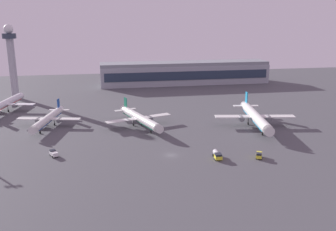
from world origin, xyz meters
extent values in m
plane|color=#4C4C51|center=(0.00, 0.00, 0.00)|extent=(416.00, 416.00, 0.00)
cube|color=#9EA3AD|center=(39.03, 145.26, 7.00)|extent=(125.44, 22.00, 14.00)
cube|color=#263347|center=(39.03, 134.06, 7.70)|extent=(120.42, 0.40, 6.16)
cube|color=gray|center=(39.03, 145.26, 15.20)|extent=(125.44, 19.80, 2.40)
cylinder|color=#A8A8B2|center=(-76.11, 114.11, 18.18)|extent=(4.40, 4.40, 36.36)
cylinder|color=#2D3847|center=(-76.11, 114.11, 37.86)|extent=(8.00, 8.00, 3.00)
sphere|color=silver|center=(-76.11, 114.11, 41.88)|extent=(5.60, 5.60, 5.60)
cylinder|color=silver|center=(45.12, 28.83, 4.70)|extent=(11.22, 41.41, 4.36)
cone|color=silver|center=(41.43, 7.14, 4.70)|extent=(4.54, 3.41, 4.14)
cone|color=silver|center=(48.85, 50.75, 4.70)|extent=(4.40, 3.82, 3.92)
cube|color=silver|center=(45.31, 29.96, 4.47)|extent=(36.93, 10.68, 0.40)
cube|color=silver|center=(48.49, 48.60, 4.93)|extent=(12.89, 4.83, 0.40)
cube|color=#1984B2|center=(48.43, 48.26, 8.42)|extent=(0.95, 3.67, 7.45)
cylinder|color=slate|center=(51.53, 28.90, 3.67)|extent=(3.18, 4.49, 2.52)
cylinder|color=slate|center=(39.10, 31.02, 3.67)|extent=(3.18, 4.49, 2.52)
cube|color=#1984B2|center=(45.12, 28.83, 3.50)|extent=(10.24, 38.08, 0.41)
cylinder|color=#333338|center=(42.91, 15.81, 2.66)|extent=(0.32, 0.32, 4.07)
cylinder|color=black|center=(42.91, 15.81, 0.63)|extent=(0.66, 1.32, 1.26)
cylinder|color=#333338|center=(48.09, 31.23, 2.66)|extent=(0.32, 0.32, 4.07)
cylinder|color=black|center=(48.09, 31.23, 0.63)|extent=(0.66, 1.32, 1.26)
cylinder|color=#333338|center=(43.12, 32.08, 2.66)|extent=(0.32, 0.32, 4.07)
cylinder|color=black|center=(43.12, 32.08, 0.63)|extent=(0.66, 1.32, 1.26)
cylinder|color=silver|center=(-7.04, 38.19, 4.03)|extent=(14.55, 34.77, 3.73)
cone|color=silver|center=(-1.17, 20.27, 4.03)|extent=(4.10, 3.34, 3.55)
cone|color=silver|center=(-12.96, 56.30, 4.03)|extent=(4.05, 3.66, 3.36)
cube|color=silver|center=(-7.34, 39.13, 3.83)|extent=(31.10, 13.51, 0.34)
cube|color=silver|center=(-12.38, 54.53, 4.22)|extent=(11.00, 5.60, 0.34)
cube|color=#146B4C|center=(-12.29, 54.25, 7.22)|extent=(1.26, 3.08, 6.38)
cylinder|color=slate|center=(-2.21, 40.81, 3.14)|extent=(3.15, 4.03, 2.16)
cylinder|color=slate|center=(-12.48, 37.45, 3.14)|extent=(3.15, 4.03, 2.16)
cube|color=#146B4C|center=(-7.04, 38.19, 3.00)|extent=(13.31, 31.96, 0.35)
cylinder|color=#333338|center=(-3.52, 27.44, 2.28)|extent=(0.28, 0.28, 3.49)
cylinder|color=black|center=(-3.52, 27.44, 0.54)|extent=(0.71, 1.15, 1.08)
cylinder|color=#333338|center=(-5.75, 41.20, 2.28)|extent=(0.28, 0.28, 3.49)
cylinder|color=black|center=(-5.75, 41.20, 0.54)|extent=(0.71, 1.15, 1.08)
cylinder|color=#333338|center=(-9.85, 39.85, 2.28)|extent=(0.28, 0.28, 3.49)
cylinder|color=black|center=(-9.85, 39.85, 0.54)|extent=(0.71, 1.15, 1.08)
cylinder|color=silver|center=(-48.44, 46.01, 3.72)|extent=(10.61, 32.64, 3.45)
cone|color=silver|center=(-52.30, 29.01, 3.72)|extent=(3.68, 2.85, 3.28)
cone|color=silver|center=(-44.54, 63.19, 3.72)|extent=(3.59, 3.17, 3.11)
cube|color=silver|center=(-48.24, 46.90, 3.54)|extent=(29.14, 9.98, 0.32)
cube|color=silver|center=(-44.92, 61.51, 3.90)|extent=(10.22, 4.34, 0.32)
cube|color=#19479E|center=(-44.98, 61.24, 6.67)|extent=(0.91, 2.89, 5.90)
cylinder|color=slate|center=(-43.37, 45.79, 2.91)|extent=(2.67, 3.63, 2.00)
cylinder|color=slate|center=(-53.11, 48.00, 2.91)|extent=(2.67, 3.63, 2.00)
cube|color=#19479E|center=(-48.44, 46.01, 2.77)|extent=(9.69, 30.01, 0.33)
cylinder|color=#333338|center=(-50.76, 35.81, 2.11)|extent=(0.25, 0.25, 3.22)
cylinder|color=black|center=(-50.76, 35.81, 0.50)|extent=(0.58, 1.05, 1.00)
cylinder|color=#333338|center=(-45.99, 47.78, 2.11)|extent=(0.25, 0.25, 3.22)
cylinder|color=black|center=(-45.99, 47.78, 0.50)|extent=(0.58, 1.05, 1.00)
cylinder|color=#333338|center=(-49.89, 48.67, 2.11)|extent=(0.25, 0.25, 3.22)
cylinder|color=black|center=(-49.89, 48.67, 0.50)|extent=(0.58, 1.05, 1.00)
cylinder|color=white|center=(-74.44, 81.17, 4.08)|extent=(11.22, 35.85, 3.78)
cone|color=white|center=(-70.43, 99.86, 4.08)|extent=(4.02, 3.09, 3.60)
cube|color=white|center=(-74.64, 80.19, 3.88)|extent=(32.00, 10.58, 0.35)
cylinder|color=slate|center=(-69.29, 79.04, 3.19)|extent=(2.89, 3.96, 2.19)
cube|color=red|center=(-74.44, 81.17, 3.04)|extent=(10.25, 32.96, 0.36)
cylinder|color=#333338|center=(-72.03, 92.38, 2.32)|extent=(0.28, 0.28, 3.54)
cylinder|color=black|center=(-72.03, 92.38, 0.55)|extent=(0.62, 1.15, 1.10)
cylinder|color=#333338|center=(-77.10, 79.19, 2.32)|extent=(0.28, 0.28, 3.54)
cylinder|color=black|center=(-77.10, 79.19, 0.55)|extent=(0.62, 1.15, 1.10)
cylinder|color=#333338|center=(-72.82, 78.27, 2.32)|extent=(0.28, 0.28, 3.54)
cylinder|color=black|center=(-72.82, 78.27, 0.55)|extent=(0.62, 1.15, 1.10)
cube|color=yellow|center=(15.53, -7.61, 1.05)|extent=(2.62, 3.17, 1.20)
cube|color=#1E232D|center=(15.53, -7.61, 2.00)|extent=(2.40, 2.80, 0.70)
cylinder|color=silver|center=(15.73, -4.92, 1.44)|extent=(2.11, 4.32, 1.80)
cylinder|color=black|center=(16.54, -8.11, 0.45)|extent=(0.37, 0.92, 0.90)
cylinder|color=black|center=(14.45, -7.95, 0.45)|extent=(0.37, 0.92, 0.90)
cylinder|color=black|center=(16.83, -4.28, 0.45)|extent=(0.37, 0.92, 0.90)
cylinder|color=black|center=(14.74, -4.12, 0.45)|extent=(0.37, 0.92, 0.90)
cube|color=yellow|center=(30.01, -9.48, 1.00)|extent=(2.72, 2.77, 1.10)
cube|color=#1E232D|center=(30.01, -9.48, 1.90)|extent=(2.47, 2.47, 0.70)
cube|color=yellow|center=(30.84, -7.79, 1.15)|extent=(2.78, 3.00, 1.40)
cylinder|color=black|center=(30.65, -10.12, 0.45)|extent=(0.67, 0.94, 0.90)
cylinder|color=black|center=(29.12, -9.37, 0.45)|extent=(0.67, 0.94, 0.90)
cylinder|color=black|center=(31.83, -7.71, 0.45)|extent=(0.67, 0.94, 0.90)
cylinder|color=black|center=(30.30, -6.96, 0.45)|extent=(0.67, 0.94, 0.90)
cube|color=white|center=(-42.33, 7.49, 1.00)|extent=(2.69, 2.74, 1.10)
cube|color=#1E232D|center=(-42.33, 7.49, 1.90)|extent=(2.44, 2.45, 0.70)
cube|color=white|center=(-41.54, 5.77, 1.15)|extent=(2.75, 2.98, 1.40)
cylinder|color=black|center=(-43.23, 7.40, 0.45)|extent=(0.65, 0.94, 0.90)
cylinder|color=black|center=(-41.68, 8.11, 0.45)|extent=(0.65, 0.94, 0.90)
cylinder|color=black|center=(-42.10, 4.95, 0.45)|extent=(0.65, 0.94, 0.90)
cylinder|color=black|center=(-40.56, 5.66, 0.45)|extent=(0.65, 0.94, 0.90)
camera|label=1|loc=(-24.35, -124.38, 48.94)|focal=39.55mm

